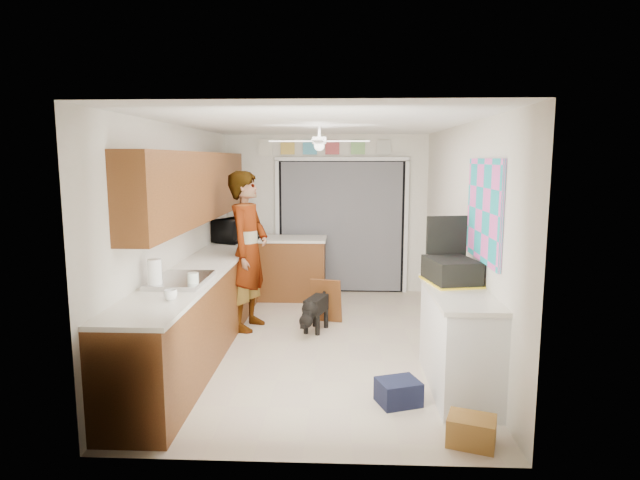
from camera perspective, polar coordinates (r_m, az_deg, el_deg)
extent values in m
plane|color=#C2AF9C|center=(6.35, -0.16, -10.86)|extent=(5.00, 5.00, 0.00)
plane|color=white|center=(6.00, -0.17, 12.27)|extent=(5.00, 5.00, 0.00)
plane|color=white|center=(8.53, 0.63, 2.78)|extent=(3.20, 0.00, 3.20)
plane|color=white|center=(3.60, -2.06, -5.37)|extent=(3.20, 0.00, 3.20)
plane|color=white|center=(6.33, -14.79, 0.45)|extent=(0.00, 5.00, 5.00)
plane|color=white|center=(6.19, 14.81, 0.26)|extent=(0.00, 5.00, 5.00)
cube|color=brown|center=(6.41, -11.94, -6.66)|extent=(0.60, 4.80, 0.90)
cube|color=white|center=(6.30, -11.98, -2.54)|extent=(0.62, 4.80, 0.04)
cube|color=brown|center=(6.42, -13.08, 5.56)|extent=(0.32, 4.00, 0.80)
cube|color=silver|center=(5.35, -14.66, -4.23)|extent=(0.50, 0.76, 0.06)
cylinder|color=silver|center=(5.39, -16.63, -3.18)|extent=(0.03, 0.03, 0.22)
cube|color=brown|center=(8.19, -3.00, -3.14)|extent=(1.00, 0.60, 0.90)
cube|color=white|center=(8.11, -3.03, 0.12)|extent=(1.04, 0.64, 0.04)
cube|color=black|center=(8.52, 2.30, 1.42)|extent=(2.00, 0.06, 2.10)
cube|color=slate|center=(8.48, 2.30, 1.38)|extent=(1.90, 0.03, 2.05)
cube|color=white|center=(8.55, -4.55, 1.42)|extent=(0.06, 0.04, 2.10)
cube|color=white|center=(8.55, 9.16, 1.33)|extent=(0.06, 0.04, 2.10)
cube|color=white|center=(8.42, 2.34, 8.63)|extent=(2.10, 0.04, 0.06)
cube|color=gold|center=(8.50, -3.47, 9.84)|extent=(0.22, 0.02, 0.22)
cube|color=#4DABCF|center=(8.47, -1.08, 9.86)|extent=(0.22, 0.02, 0.22)
cube|color=#BC464B|center=(8.45, 1.32, 9.86)|extent=(0.22, 0.02, 0.22)
cube|color=#86C16E|center=(8.46, 4.07, 9.84)|extent=(0.22, 0.02, 0.22)
cube|color=beige|center=(8.47, 6.82, 9.80)|extent=(0.22, 0.02, 0.22)
cube|color=silver|center=(8.54, -5.84, 9.80)|extent=(0.22, 0.02, 0.26)
cube|color=white|center=(5.18, 14.54, -10.48)|extent=(0.50, 1.40, 0.90)
cube|color=white|center=(5.04, 14.63, -5.43)|extent=(0.54, 1.44, 0.04)
cube|color=#FF5DC9|center=(5.17, 17.09, 3.03)|extent=(0.03, 1.15, 0.95)
cube|color=white|center=(6.19, -0.08, 10.49)|extent=(1.14, 1.14, 0.24)
imported|color=black|center=(7.78, -9.04, 1.04)|extent=(0.62, 0.71, 0.33)
imported|color=white|center=(4.70, -15.67, -5.67)|extent=(0.12, 0.12, 0.09)
cylinder|color=silver|center=(5.08, -13.38, -4.21)|extent=(0.12, 0.12, 0.14)
cylinder|color=white|center=(5.12, -17.21, -3.50)|extent=(0.14, 0.14, 0.28)
cube|color=black|center=(5.29, 13.82, -3.22)|extent=(0.51, 0.62, 0.23)
cube|color=yellow|center=(5.31, 13.77, -4.38)|extent=(0.55, 0.66, 0.02)
cube|color=black|center=(5.52, 13.33, -0.06)|extent=(0.42, 0.12, 0.50)
cube|color=#A47A33|center=(4.39, 15.84, -18.99)|extent=(0.41, 0.36, 0.22)
cube|color=black|center=(4.90, 8.36, -15.74)|extent=(0.43, 0.39, 0.21)
cube|color=brown|center=(6.99, 0.68, -6.49)|extent=(0.42, 0.24, 0.59)
imported|color=white|center=(6.70, -7.67, -1.16)|extent=(0.62, 0.81, 1.98)
cube|color=black|center=(6.69, -0.41, -7.68)|extent=(0.44, 0.66, 0.48)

